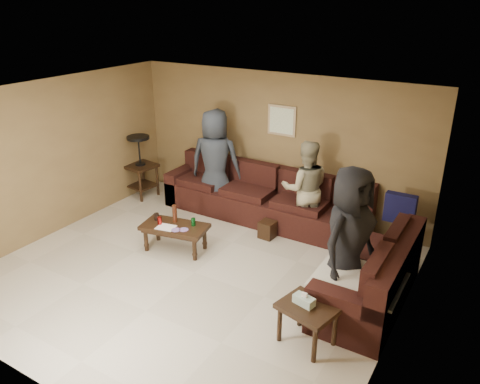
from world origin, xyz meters
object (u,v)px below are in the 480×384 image
Objects in this scene: person_right at (348,239)px; person_left at (215,161)px; end_table_left at (140,165)px; side_table_right at (307,311)px; sectional_sofa at (292,224)px; coffee_table at (175,229)px; person_middle at (305,189)px; waste_bin at (267,229)px.

person_left is at bearing 76.10° from person_right.
end_table_left reaches higher than side_table_right.
coffee_table is (-1.46, -1.13, 0.03)m from sectional_sofa.
sectional_sofa is 2.91× the size of person_middle.
end_table_left is at bearing 144.40° from coffee_table.
person_middle is (3.37, 0.17, 0.16)m from end_table_left.
person_right reaches higher than side_table_right.
person_right is (1.22, -1.51, 0.13)m from person_middle.
side_table_right is (2.60, -0.91, 0.07)m from coffee_table.
side_table_right is at bearing -26.81° from end_table_left.
side_table_right is at bearing 84.81° from person_middle.
person_left reaches higher than side_table_right.
waste_bin is at bearing -174.52° from sectional_sofa.
end_table_left is 5.04m from side_table_right.
end_table_left reaches higher than waste_bin.
side_table_right is 3.84m from person_left.
person_left reaches higher than waste_bin.
person_right is at bearing 83.93° from side_table_right.
waste_bin is 0.18× the size of person_middle.
coffee_table is 0.58× the size of person_left.
coffee_table is 3.82× the size of waste_bin.
coffee_table is 0.68× the size of person_middle.
person_middle is at bearing 45.86° from waste_bin.
waste_bin is 0.15× the size of person_right.
person_left is (-2.88, 2.48, 0.51)m from side_table_right.
waste_bin is at bearing 127.94° from side_table_right.
sectional_sofa is 2.34m from side_table_right.
person_middle reaches higher than side_table_right.
waste_bin is at bearing 46.25° from coffee_table.
end_table_left is 0.65× the size of person_right.
person_right is at bearing -16.23° from end_table_left.
end_table_left is at bearing 176.04° from sectional_sofa.
end_table_left is at bearing 153.19° from side_table_right.
end_table_left is 0.76× the size of person_middle.
waste_bin is at bearing 143.27° from person_left.
person_left is 1.76m from person_middle.
person_middle is (-1.12, 2.45, 0.37)m from side_table_right.
coffee_table reaches higher than waste_bin.
side_table_right is 1.06m from person_right.
sectional_sofa is 2.48× the size of person_left.
person_right is (1.24, -1.10, 0.60)m from sectional_sofa.
coffee_table is 2.17m from person_middle.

